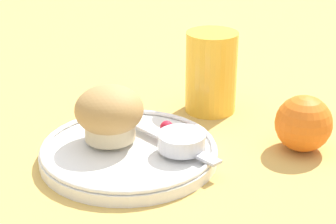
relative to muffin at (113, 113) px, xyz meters
name	(u,v)px	position (x,y,z in m)	size (l,w,h in m)	color
ground_plane	(115,155)	(0.01, 0.00, -0.05)	(3.00, 3.00, 0.00)	tan
plate	(129,152)	(0.03, 0.00, -0.04)	(0.22, 0.22, 0.02)	white
muffin	(113,113)	(0.00, 0.00, 0.00)	(0.08, 0.08, 0.07)	beige
cream_ramekin	(182,140)	(0.08, 0.05, -0.02)	(0.06, 0.06, 0.02)	silver
berry_pair	(171,130)	(0.04, 0.06, -0.02)	(0.03, 0.02, 0.02)	#B7192D
butter_knife	(162,136)	(0.04, 0.05, -0.03)	(0.19, 0.03, 0.00)	#B7B7BC
orange_fruit	(303,123)	(0.14, 0.19, -0.02)	(0.07, 0.07, 0.07)	orange
juice_glass	(211,72)	(-0.02, 0.18, 0.01)	(0.07, 0.07, 0.12)	gold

